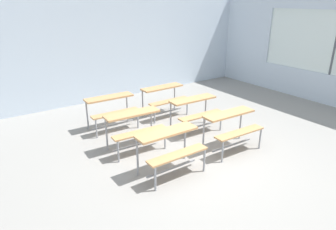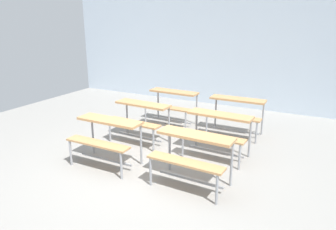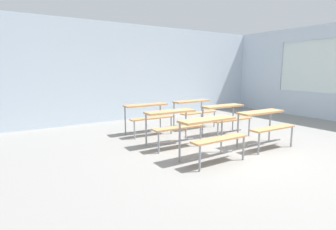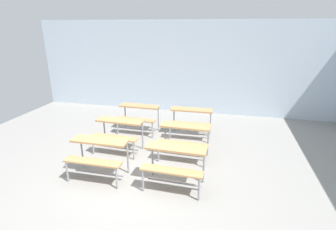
# 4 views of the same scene
# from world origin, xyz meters

# --- Properties ---
(ground) EXTENTS (10.00, 9.00, 0.05)m
(ground) POSITION_xyz_m (0.00, 0.00, -0.03)
(ground) COLOR gray
(wall_back) EXTENTS (10.00, 0.12, 3.00)m
(wall_back) POSITION_xyz_m (0.00, 4.50, 1.50)
(wall_back) COLOR silver
(wall_back) RESTS_ON ground
(desk_bench_r0c0) EXTENTS (1.10, 0.59, 0.74)m
(desk_bench_r0c0) POSITION_xyz_m (-0.74, 0.04, 0.56)
(desk_bench_r0c0) COLOR tan
(desk_bench_r0c0) RESTS_ON ground
(desk_bench_r0c1) EXTENTS (1.12, 0.63, 0.74)m
(desk_bench_r0c1) POSITION_xyz_m (0.75, 0.06, 0.56)
(desk_bench_r0c1) COLOR tan
(desk_bench_r0c1) RESTS_ON ground
(desk_bench_r1c0) EXTENTS (1.13, 0.64, 0.74)m
(desk_bench_r1c0) POSITION_xyz_m (-0.81, 1.14, 0.56)
(desk_bench_r1c0) COLOR tan
(desk_bench_r1c0) RESTS_ON ground
(desk_bench_r1c1) EXTENTS (1.12, 0.63, 0.74)m
(desk_bench_r1c1) POSITION_xyz_m (0.73, 1.16, 0.56)
(desk_bench_r1c1) COLOR tan
(desk_bench_r1c1) RESTS_ON ground
(desk_bench_r2c0) EXTENTS (1.12, 0.62, 0.74)m
(desk_bench_r2c0) POSITION_xyz_m (-0.75, 2.35, 0.56)
(desk_bench_r2c0) COLOR tan
(desk_bench_r2c0) RESTS_ON ground
(desk_bench_r2c1) EXTENTS (1.11, 0.60, 0.74)m
(desk_bench_r2c1) POSITION_xyz_m (0.71, 2.35, 0.56)
(desk_bench_r2c1) COLOR tan
(desk_bench_r2c1) RESTS_ON ground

